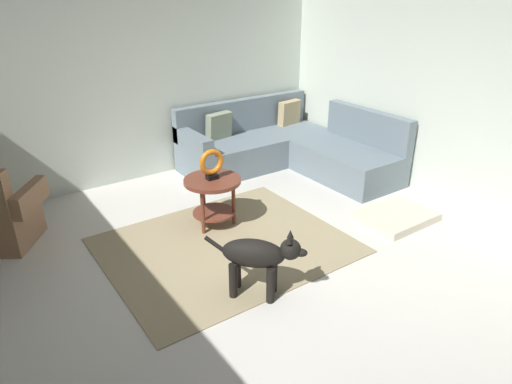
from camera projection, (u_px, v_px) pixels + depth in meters
The scene contains 9 objects.
ground_plane at pixel (253, 290), 3.96m from camera, with size 6.00×6.00×0.10m, color silver.
wall_back at pixel (117, 77), 5.57m from camera, with size 6.00×0.12×2.70m, color silver.
wall_right at pixel (476, 89), 4.92m from camera, with size 0.12×6.00×2.70m, color silver.
area_rug at pixel (226, 245), 4.54m from camera, with size 2.30×1.90×0.01m, color tan.
sectional_couch at pixel (288, 148), 6.37m from camera, with size 2.20×2.25×0.88m.
side_table at pixel (213, 190), 4.77m from camera, with size 0.60×0.60×0.54m.
torus_sculpture at pixel (212, 164), 4.65m from camera, with size 0.28×0.08×0.33m.
dog_bed_mat at pixel (396, 217), 5.02m from camera, with size 0.80×0.60×0.09m, color beige.
dog at pixel (259, 256), 3.67m from camera, with size 0.63×0.65×0.63m.
Camera 1 is at (-1.84, -2.68, 2.38)m, focal length 31.88 mm.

